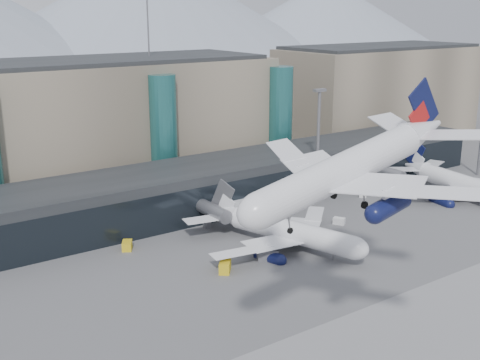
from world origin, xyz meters
name	(u,v)px	position (x,y,z in m)	size (l,w,h in m)	color
ground	(385,325)	(0.00, 0.00, 0.00)	(900.00, 900.00, 0.00)	#515154
concourse	(180,191)	(-0.02, 57.73, 4.97)	(170.00, 27.00, 10.00)	black
terminal_main	(13,132)	(-25.00, 90.00, 15.44)	(130.00, 30.00, 31.00)	gray
terminal_east	(378,92)	(95.00, 90.00, 15.44)	(70.00, 30.00, 31.00)	gray
teal_towers	(82,145)	(-14.99, 74.01, 14.01)	(116.40, 19.40, 46.00)	#236464
lightmast_mid	(318,139)	(30.00, 48.00, 14.42)	(3.00, 1.20, 25.60)	slate
hero_jet	(360,155)	(-9.23, -2.26, 26.04)	(34.30, 35.06, 11.30)	silver
jet_parked_mid	(275,222)	(5.87, 32.41, 4.43)	(34.73, 36.45, 11.70)	silver
jet_parked_right	(454,176)	(59.27, 32.54, 4.68)	(37.98, 38.16, 12.36)	silver
veh_b	(127,245)	(-18.02, 45.71, 0.79)	(2.75, 1.69, 1.59)	gold
veh_c	(267,255)	(0.13, 27.24, 1.00)	(3.58, 1.89, 1.99)	#505055
veh_d	(363,193)	(41.33, 44.18, 0.87)	(3.05, 1.63, 1.74)	silver
veh_g	(339,221)	(23.27, 33.40, 0.68)	(2.33, 1.36, 1.36)	silver
veh_h	(225,267)	(-8.64, 27.44, 0.92)	(3.33, 1.75, 1.84)	gold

